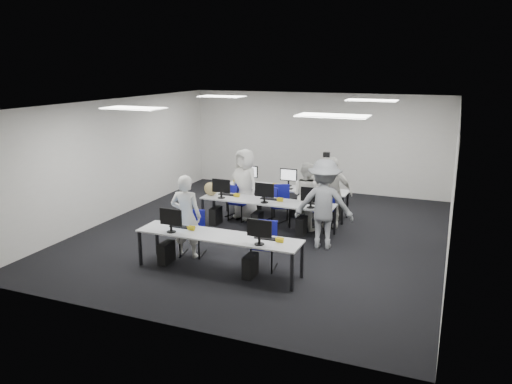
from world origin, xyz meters
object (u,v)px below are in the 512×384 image
at_px(chair_2, 239,209).
at_px(chair_3, 280,212).
at_px(chair_6, 275,210).
at_px(photographer, 324,204).
at_px(chair_0, 193,241).
at_px(chair_7, 319,216).
at_px(chair_4, 322,217).
at_px(chair_1, 264,254).
at_px(student_3, 331,192).
at_px(student_1, 307,196).
at_px(desk_front, 218,237).
at_px(desk_mid, 267,203).
at_px(student_0, 186,216).
at_px(chair_5, 236,206).
at_px(student_2, 245,184).

bearing_deg(chair_2, chair_3, 5.84).
distance_m(chair_3, chair_6, 0.30).
xyz_separation_m(chair_2, chair_3, (1.10, -0.01, 0.03)).
relative_size(chair_6, photographer, 0.48).
bearing_deg(chair_3, photographer, -61.72).
relative_size(chair_0, chair_7, 1.11).
bearing_deg(chair_7, chair_0, -123.12).
bearing_deg(chair_4, chair_7, 132.20).
bearing_deg(chair_0, chair_1, -14.99).
bearing_deg(student_3, student_1, -145.43).
distance_m(desk_front, student_1, 3.22).
relative_size(desk_mid, chair_2, 3.66).
distance_m(chair_0, chair_6, 2.88).
relative_size(chair_0, chair_3, 0.94).
bearing_deg(chair_4, chair_6, -172.91).
bearing_deg(desk_front, desk_mid, 90.00).
bearing_deg(chair_2, photographer, -18.78).
relative_size(desk_mid, student_0, 1.87).
bearing_deg(desk_front, chair_2, 106.91).
distance_m(chair_1, chair_6, 3.00).
height_order(desk_mid, chair_3, chair_3).
height_order(student_0, photographer, photographer).
distance_m(chair_2, chair_5, 0.24).
distance_m(chair_5, photographer, 3.03).
xyz_separation_m(chair_4, student_0, (-2.11, -2.72, 0.55)).
bearing_deg(chair_7, student_3, 21.17).
xyz_separation_m(desk_mid, student_3, (1.31, 0.90, 0.17)).
bearing_deg(chair_1, student_3, 72.00).
relative_size(desk_front, chair_1, 3.51).
xyz_separation_m(desk_front, chair_3, (0.14, 3.15, -0.38)).
bearing_deg(photographer, chair_1, 54.61).
xyz_separation_m(desk_front, student_0, (-0.94, 0.45, 0.17)).
xyz_separation_m(chair_7, student_0, (-2.00, -2.95, 0.59)).
xyz_separation_m(chair_0, chair_1, (1.62, -0.12, -0.00)).
xyz_separation_m(chair_0, chair_7, (1.94, 2.81, -0.03)).
bearing_deg(chair_6, desk_front, -72.00).
bearing_deg(student_2, desk_mid, -15.01).
bearing_deg(student_3, chair_2, -173.91).
height_order(chair_2, student_1, student_1).
xyz_separation_m(desk_front, student_2, (-0.88, 3.32, 0.21)).
relative_size(desk_front, chair_5, 3.66).
bearing_deg(student_0, student_3, -136.89).
distance_m(chair_5, chair_7, 2.19).
bearing_deg(chair_6, chair_1, -57.43).
distance_m(chair_0, photographer, 2.85).
height_order(student_0, student_2, student_2).
xyz_separation_m(chair_4, chair_5, (-2.30, 0.16, -0.03)).
height_order(chair_5, student_0, student_0).
height_order(student_0, student_1, student_0).
bearing_deg(student_2, chair_0, -65.45).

